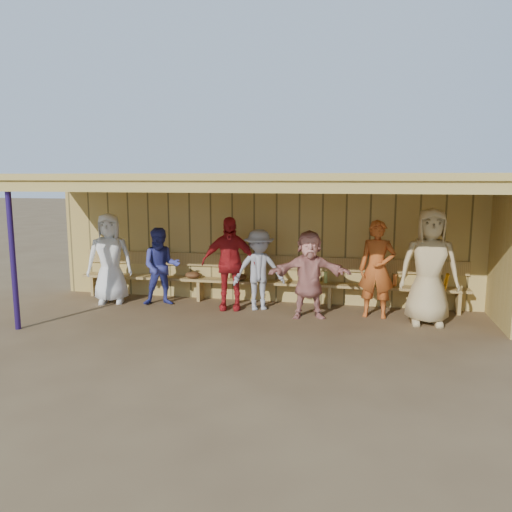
{
  "coord_description": "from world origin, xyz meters",
  "views": [
    {
      "loc": [
        1.79,
        -8.29,
        2.44
      ],
      "look_at": [
        0.0,
        0.35,
        1.05
      ],
      "focal_mm": 35.0,
      "sensor_mm": 36.0,
      "label": 1
    }
  ],
  "objects_px": {
    "player_f": "(309,274)",
    "player_g": "(377,269)",
    "bench": "(264,276)",
    "player_e": "(259,270)",
    "player_d": "(229,263)",
    "player_h": "(429,267)",
    "player_b": "(110,258)",
    "player_c": "(161,267)"
  },
  "relations": [
    {
      "from": "player_d",
      "to": "player_f",
      "type": "height_order",
      "value": "player_d"
    },
    {
      "from": "player_e",
      "to": "bench",
      "type": "bearing_deg",
      "value": 68.71
    },
    {
      "from": "player_d",
      "to": "bench",
      "type": "relative_size",
      "value": 0.23
    },
    {
      "from": "player_h",
      "to": "bench",
      "type": "height_order",
      "value": "player_h"
    },
    {
      "from": "player_e",
      "to": "bench",
      "type": "relative_size",
      "value": 0.2
    },
    {
      "from": "player_e",
      "to": "player_g",
      "type": "bearing_deg",
      "value": -23.76
    },
    {
      "from": "player_d",
      "to": "player_h",
      "type": "distance_m",
      "value": 3.52
    },
    {
      "from": "player_e",
      "to": "player_c",
      "type": "bearing_deg",
      "value": 159.83
    },
    {
      "from": "player_c",
      "to": "player_f",
      "type": "xyz_separation_m",
      "value": [
        2.88,
        -0.32,
        0.02
      ]
    },
    {
      "from": "player_f",
      "to": "player_b",
      "type": "bearing_deg",
      "value": 164.47
    },
    {
      "from": "player_e",
      "to": "player_f",
      "type": "xyz_separation_m",
      "value": [
        0.96,
        -0.37,
        0.02
      ]
    },
    {
      "from": "player_d",
      "to": "player_h",
      "type": "relative_size",
      "value": 0.89
    },
    {
      "from": "player_f",
      "to": "player_h",
      "type": "bearing_deg",
      "value": -10.99
    },
    {
      "from": "player_e",
      "to": "bench",
      "type": "height_order",
      "value": "player_e"
    },
    {
      "from": "bench",
      "to": "player_d",
      "type": "bearing_deg",
      "value": -133.11
    },
    {
      "from": "player_e",
      "to": "player_f",
      "type": "height_order",
      "value": "player_f"
    },
    {
      "from": "player_g",
      "to": "player_b",
      "type": "bearing_deg",
      "value": -174.09
    },
    {
      "from": "player_f",
      "to": "player_h",
      "type": "relative_size",
      "value": 0.79
    },
    {
      "from": "player_c",
      "to": "player_d",
      "type": "bearing_deg",
      "value": -21.82
    },
    {
      "from": "player_d",
      "to": "player_h",
      "type": "height_order",
      "value": "player_h"
    },
    {
      "from": "player_h",
      "to": "bench",
      "type": "relative_size",
      "value": 0.26
    },
    {
      "from": "player_b",
      "to": "bench",
      "type": "relative_size",
      "value": 0.23
    },
    {
      "from": "player_f",
      "to": "bench",
      "type": "height_order",
      "value": "player_f"
    },
    {
      "from": "player_d",
      "to": "player_c",
      "type": "bearing_deg",
      "value": 168.78
    },
    {
      "from": "player_f",
      "to": "player_g",
      "type": "distance_m",
      "value": 1.19
    },
    {
      "from": "player_b",
      "to": "player_d",
      "type": "xyz_separation_m",
      "value": [
        2.41,
        -0.01,
        -0.01
      ]
    },
    {
      "from": "player_b",
      "to": "player_e",
      "type": "xyz_separation_m",
      "value": [
        2.96,
        0.08,
        -0.13
      ]
    },
    {
      "from": "player_f",
      "to": "player_g",
      "type": "bearing_deg",
      "value": 2.28
    },
    {
      "from": "player_e",
      "to": "player_h",
      "type": "relative_size",
      "value": 0.77
    },
    {
      "from": "player_b",
      "to": "player_f",
      "type": "distance_m",
      "value": 3.94
    },
    {
      "from": "player_b",
      "to": "player_f",
      "type": "height_order",
      "value": "player_b"
    },
    {
      "from": "player_b",
      "to": "player_e",
      "type": "relative_size",
      "value": 1.17
    },
    {
      "from": "player_e",
      "to": "player_f",
      "type": "relative_size",
      "value": 0.97
    },
    {
      "from": "player_b",
      "to": "player_f",
      "type": "xyz_separation_m",
      "value": [
        3.93,
        -0.29,
        -0.11
      ]
    },
    {
      "from": "player_d",
      "to": "player_g",
      "type": "xyz_separation_m",
      "value": [
        2.67,
        -0.0,
        -0.01
      ]
    },
    {
      "from": "player_h",
      "to": "bench",
      "type": "bearing_deg",
      "value": 163.18
    },
    {
      "from": "player_e",
      "to": "player_g",
      "type": "relative_size",
      "value": 0.87
    },
    {
      "from": "player_b",
      "to": "player_d",
      "type": "relative_size",
      "value": 1.02
    },
    {
      "from": "player_h",
      "to": "player_d",
      "type": "bearing_deg",
      "value": 174.9
    },
    {
      "from": "player_d",
      "to": "player_e",
      "type": "height_order",
      "value": "player_d"
    },
    {
      "from": "player_b",
      "to": "player_f",
      "type": "bearing_deg",
      "value": -23.32
    },
    {
      "from": "player_h",
      "to": "player_f",
      "type": "bearing_deg",
      "value": 179.64
    }
  ]
}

